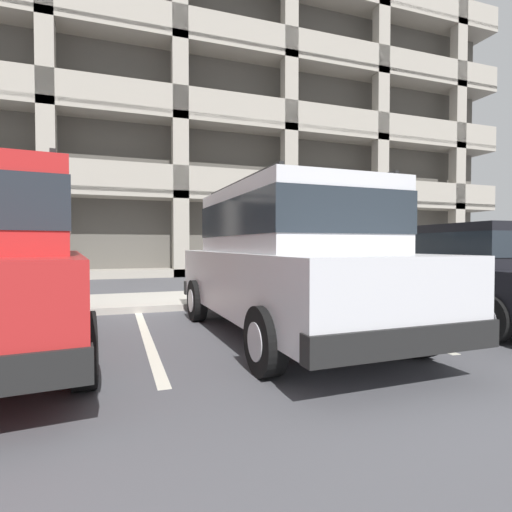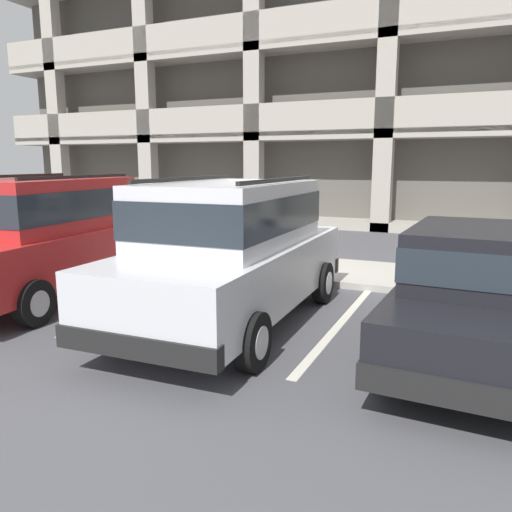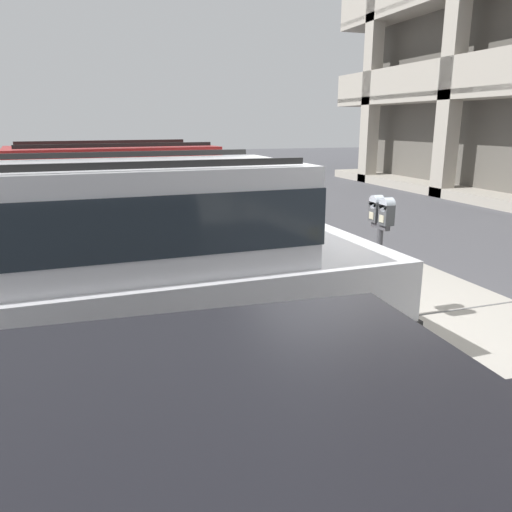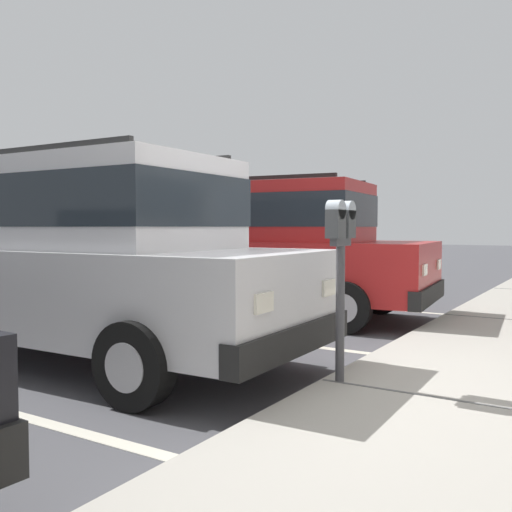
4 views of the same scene
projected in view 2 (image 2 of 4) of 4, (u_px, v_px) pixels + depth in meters
The scene contains 7 objects.
ground_plane at pixel (279, 288), 9.24m from camera, with size 80.00×80.00×0.10m.
sidewalk at pixel (302, 269), 10.39m from camera, with size 40.00×2.20×0.12m.
parking_stall_lines at pixel (346, 316), 7.33m from camera, with size 12.90×4.80×0.01m.
silver_suv at pixel (233, 247), 6.88m from camera, with size 2.10×4.82×2.03m.
red_sedan at pixel (49, 232), 8.33m from camera, with size 2.34×4.94×2.03m.
dark_hatchback at pixel (482, 288), 5.69m from camera, with size 2.00×4.57×1.54m.
parking_meter_near at pixel (284, 220), 9.34m from camera, with size 0.35×0.12×1.42m.
Camera 2 is at (3.21, -8.38, 2.23)m, focal length 35.00 mm.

